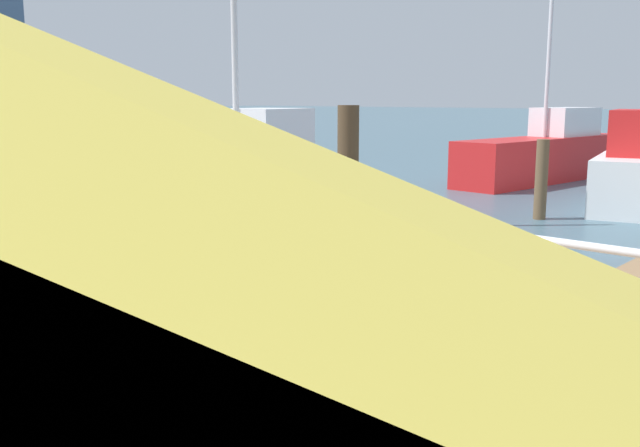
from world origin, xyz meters
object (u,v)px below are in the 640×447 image
object	(u,v)px
moored_boat_0	(243,183)
pedestrian_1	(25,438)
moored_boat_1	(546,153)
pedestrian_0	(85,226)

from	to	relation	value
moored_boat_0	pedestrian_1	bearing A→B (deg)	-135.91
moored_boat_1	pedestrian_1	size ratio (longest dim) A/B	5.03
pedestrian_1	moored_boat_0	bearing A→B (deg)	44.09
pedestrian_0	pedestrian_1	world-z (taller)	pedestrian_1
pedestrian_1	moored_boat_1	bearing A→B (deg)	19.23
pedestrian_0	pedestrian_1	size ratio (longest dim) A/B	0.97
moored_boat_1	pedestrian_1	world-z (taller)	moored_boat_1
moored_boat_0	moored_boat_1	xyz separation A→B (m)	(11.16, -0.97, -0.02)
moored_boat_0	pedestrian_0	world-z (taller)	moored_boat_0
moored_boat_0	pedestrian_1	size ratio (longest dim) A/B	5.27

